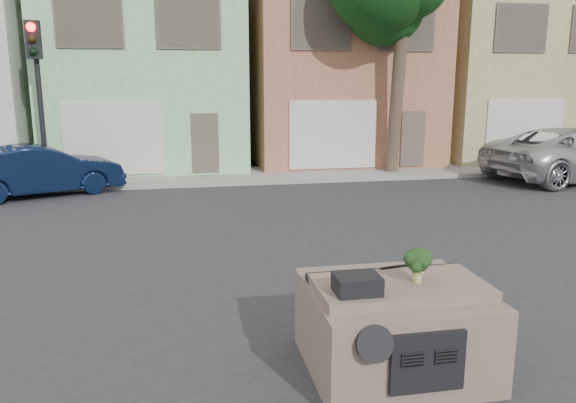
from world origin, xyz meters
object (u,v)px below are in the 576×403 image
object	(u,v)px
navy_sedan	(44,195)
traffic_signal	(40,107)
broccoli	(418,265)
silver_pickup	(573,180)

from	to	relation	value
navy_sedan	traffic_signal	xyz separation A→B (m)	(-0.08, 0.91, 2.55)
broccoli	traffic_signal	bearing A→B (deg)	117.87
silver_pickup	broccoli	bearing A→B (deg)	125.64
silver_pickup	traffic_signal	world-z (taller)	traffic_signal
navy_sedan	silver_pickup	size ratio (longest dim) A/B	0.71
traffic_signal	broccoli	bearing A→B (deg)	-62.13
navy_sedan	silver_pickup	world-z (taller)	silver_pickup
traffic_signal	broccoli	distance (m)	14.37
traffic_signal	silver_pickup	bearing A→B (deg)	-5.04
navy_sedan	broccoli	size ratio (longest dim) A/B	11.17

